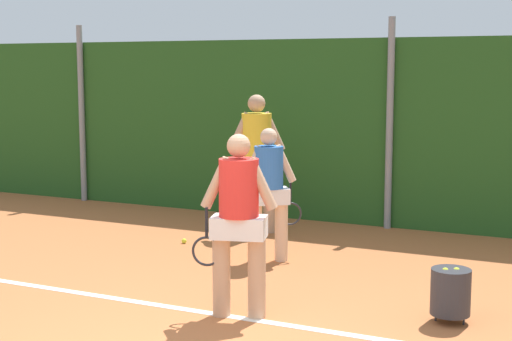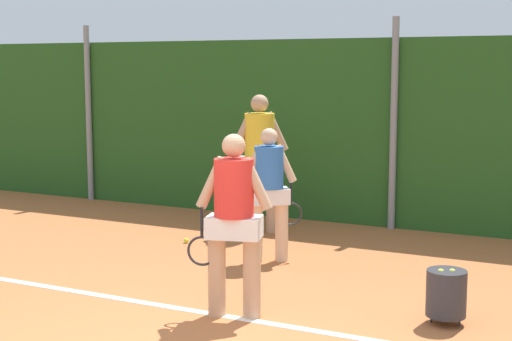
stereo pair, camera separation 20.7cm
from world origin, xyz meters
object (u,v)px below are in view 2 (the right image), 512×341
object	(u,v)px
tennis_ball_4	(186,241)
ball_hopper	(446,293)
player_foreground_near	(234,216)
player_backcourt_far	(260,156)
player_midcourt	(269,188)

from	to	relation	value
tennis_ball_4	ball_hopper	bearing A→B (deg)	-23.90
player_foreground_near	player_backcourt_far	world-z (taller)	player_backcourt_far
player_foreground_near	ball_hopper	xyz separation A→B (m)	(1.81, 0.65, -0.66)
player_midcourt	tennis_ball_4	distance (m)	1.67
player_midcourt	tennis_ball_4	world-z (taller)	player_midcourt
player_backcourt_far	player_foreground_near	bearing A→B (deg)	78.17
player_foreground_near	player_backcourt_far	distance (m)	3.61
player_foreground_near	player_midcourt	size ratio (longest dim) A/B	1.07
player_midcourt	tennis_ball_4	xyz separation A→B (m)	(-1.39, 0.37, -0.86)
ball_hopper	tennis_ball_4	size ratio (longest dim) A/B	7.78
ball_hopper	tennis_ball_4	bearing A→B (deg)	156.10
player_foreground_near	tennis_ball_4	xyz separation A→B (m)	(-1.96, 2.33, -0.92)
player_backcourt_far	ball_hopper	size ratio (longest dim) A/B	3.75
player_midcourt	player_backcourt_far	size ratio (longest dim) A/B	0.83
player_backcourt_far	tennis_ball_4	size ratio (longest dim) A/B	29.19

